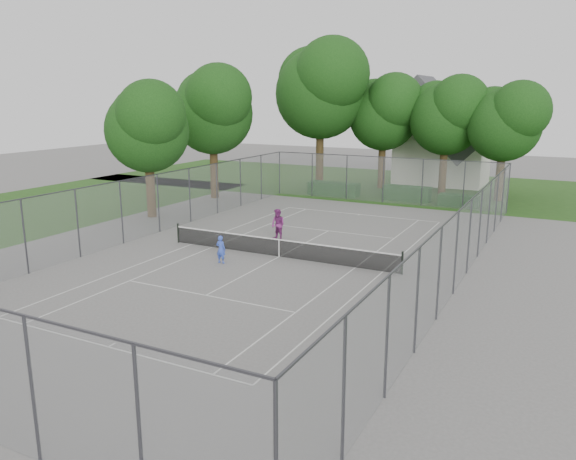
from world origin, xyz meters
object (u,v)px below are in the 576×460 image
at_px(house, 443,141).
at_px(woman_player, 278,225).
at_px(tennis_net, 279,247).
at_px(girl_player, 221,249).

xyz_separation_m(house, woman_player, (-3.49, -26.04, -3.07)).
height_order(tennis_net, house, house).
bearing_deg(tennis_net, woman_player, 119.03).
bearing_deg(tennis_net, house, 86.46).
distance_m(house, woman_player, 26.46).
distance_m(girl_player, woman_player, 5.30).
bearing_deg(girl_player, tennis_net, -132.63).
height_order(tennis_net, woman_player, woman_player).
bearing_deg(house, tennis_net, -93.54).
xyz_separation_m(tennis_net, woman_player, (-1.69, 3.05, 0.38)).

